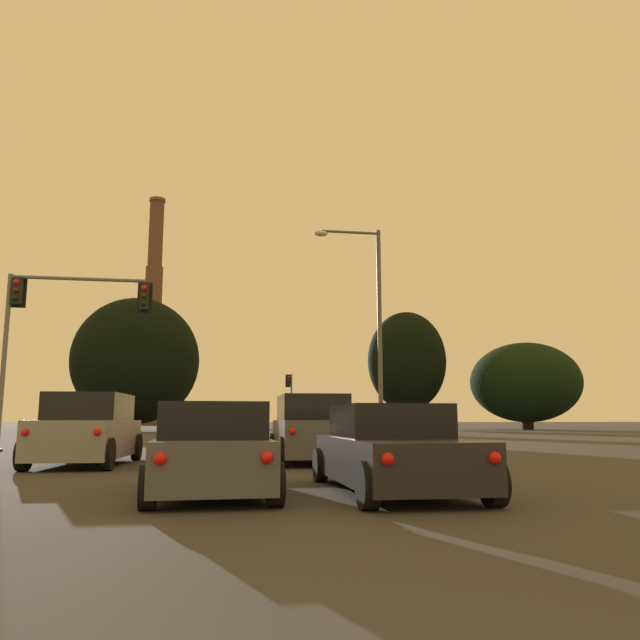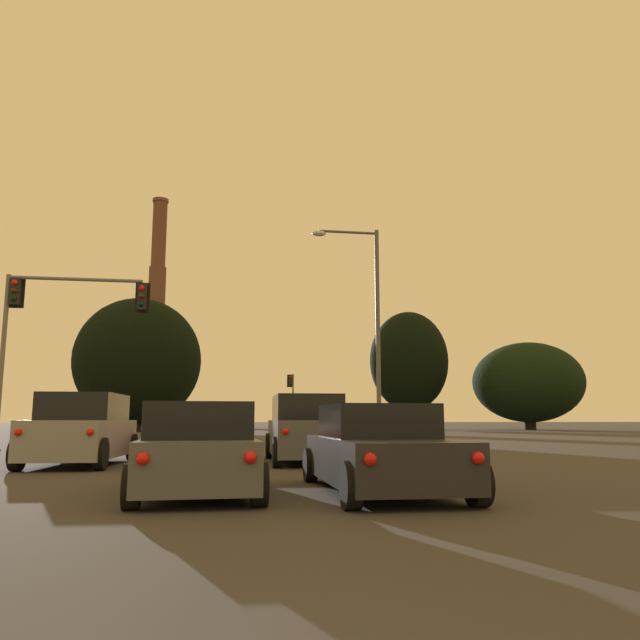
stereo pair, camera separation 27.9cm
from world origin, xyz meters
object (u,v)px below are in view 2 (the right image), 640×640
(sedan_center_lane_front, at_px, (195,437))
(sedan_right_lane_second, at_px, (379,451))
(traffic_light_far_right, at_px, (292,394))
(suv_left_lane_front, at_px, (83,430))
(street_lamp, at_px, (368,313))
(hatchback_center_lane_second, at_px, (199,452))
(suv_right_lane_front, at_px, (307,430))
(smokestack, at_px, (155,333))
(traffic_light_overhead_left, at_px, (53,316))

(sedan_center_lane_front, height_order, sedan_right_lane_second, same)
(sedan_center_lane_front, xyz_separation_m, traffic_light_far_right, (7.48, 42.88, 3.05))
(suv_left_lane_front, bearing_deg, traffic_light_far_right, 79.39)
(suv_left_lane_front, height_order, street_lamp, street_lamp)
(sedan_center_lane_front, bearing_deg, hatchback_center_lane_second, -88.99)
(hatchback_center_lane_second, relative_size, traffic_light_far_right, 0.73)
(suv_right_lane_front, xyz_separation_m, hatchback_center_lane_second, (-2.71, -7.34, -0.23))
(sedan_right_lane_second, relative_size, traffic_light_far_right, 0.83)
(sedan_center_lane_front, bearing_deg, street_lamp, 47.68)
(street_lamp, bearing_deg, suv_left_lane_front, -136.42)
(traffic_light_far_right, bearing_deg, sedan_center_lane_front, -99.90)
(hatchback_center_lane_second, relative_size, smokestack, 0.08)
(suv_right_lane_front, distance_m, sedan_center_lane_front, 3.29)
(suv_right_lane_front, xyz_separation_m, smokestack, (-17.17, 119.75, 18.69))
(sedan_center_lane_front, xyz_separation_m, smokestack, (-14.04, 118.74, 18.92))
(suv_left_lane_front, distance_m, smokestack, 121.84)
(sedan_center_lane_front, height_order, traffic_light_far_right, traffic_light_far_right)
(sedan_right_lane_second, bearing_deg, traffic_light_overhead_left, 121.23)
(traffic_light_overhead_left, xyz_separation_m, smokestack, (-8.15, 111.99, 14.41))
(suv_right_lane_front, height_order, hatchback_center_lane_second, suv_right_lane_front)
(traffic_light_far_right, height_order, street_lamp, street_lamp)
(sedan_right_lane_second, relative_size, smokestack, 0.09)
(street_lamp, bearing_deg, sedan_center_lane_front, -130.49)
(hatchback_center_lane_second, relative_size, street_lamp, 0.42)
(sedan_right_lane_second, distance_m, traffic_light_overhead_left, 18.31)
(street_lamp, distance_m, smokestack, 113.18)
(suv_right_lane_front, height_order, smokestack, smokestack)
(sedan_right_lane_second, height_order, traffic_light_overhead_left, traffic_light_overhead_left)
(traffic_light_far_right, distance_m, street_lamp, 34.53)
(traffic_light_overhead_left, bearing_deg, sedan_center_lane_front, -48.86)
(suv_left_lane_front, xyz_separation_m, smokestack, (-11.18, 119.88, 18.69))
(suv_left_lane_front, relative_size, hatchback_center_lane_second, 1.20)
(sedan_center_lane_front, bearing_deg, smokestack, 94.91)
(traffic_light_overhead_left, xyz_separation_m, traffic_light_far_right, (13.38, 36.13, -1.47))
(suv_right_lane_front, relative_size, traffic_light_overhead_left, 0.73)
(suv_left_lane_front, xyz_separation_m, traffic_light_far_right, (10.34, 44.02, 2.82))
(hatchback_center_lane_second, xyz_separation_m, traffic_light_far_right, (7.07, 51.23, 3.05))
(suv_left_lane_front, relative_size, sedan_right_lane_second, 1.06)
(suv_right_lane_front, distance_m, hatchback_center_lane_second, 7.83)
(suv_left_lane_front, height_order, suv_right_lane_front, same)
(sedan_right_lane_second, bearing_deg, suv_left_lane_front, 130.39)
(sedan_center_lane_front, relative_size, traffic_light_far_right, 0.84)
(sedan_right_lane_second, bearing_deg, sedan_center_lane_front, 111.58)
(traffic_light_far_right, distance_m, smokestack, 80.44)
(smokestack, bearing_deg, hatchback_center_lane_second, -83.51)
(sedan_center_lane_front, bearing_deg, traffic_light_far_right, 78.27)
(traffic_light_overhead_left, relative_size, smokestack, 0.14)
(traffic_light_overhead_left, distance_m, traffic_light_far_right, 38.56)
(suv_right_lane_front, xyz_separation_m, traffic_light_far_right, (4.36, 43.89, 2.82))
(smokestack, bearing_deg, traffic_light_overhead_left, -85.84)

